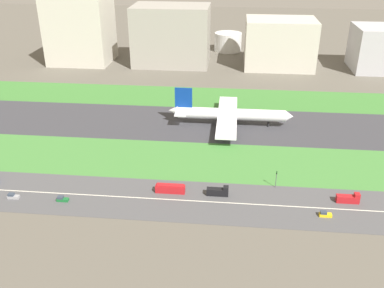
{
  "coord_description": "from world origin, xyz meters",
  "views": [
    {
      "loc": [
        28.57,
        -208.31,
        91.46
      ],
      "look_at": [
        11.27,
        -36.5,
        6.0
      ],
      "focal_mm": 40.09,
      "sensor_mm": 36.0,
      "label": 1
    }
  ],
  "objects_px": {
    "truck_0": "(348,199)",
    "car_0": "(13,196)",
    "airliner": "(228,114)",
    "fuel_tank_centre": "(228,42)",
    "car_2": "(325,214)",
    "car_1": "(62,199)",
    "bus_1": "(170,189)",
    "terminal_building": "(80,30)",
    "fuel_tank_west": "(196,42)",
    "truck_1": "(218,192)",
    "traffic_light": "(276,178)",
    "fuel_tank_east": "(267,43)",
    "hangar_building": "(171,35)",
    "office_tower": "(280,43)",
    "cargo_warehouse": "(384,49)"
  },
  "relations": [
    {
      "from": "bus_1",
      "to": "fuel_tank_east",
      "type": "xyz_separation_m",
      "value": [
        49.76,
        227.0,
        5.56
      ]
    },
    {
      "from": "truck_1",
      "to": "bus_1",
      "type": "bearing_deg",
      "value": 180.0
    },
    {
      "from": "car_0",
      "to": "bus_1",
      "type": "bearing_deg",
      "value": -170.44
    },
    {
      "from": "car_1",
      "to": "hangar_building",
      "type": "height_order",
      "value": "hangar_building"
    },
    {
      "from": "car_1",
      "to": "cargo_warehouse",
      "type": "xyz_separation_m",
      "value": [
        170.71,
        192.0,
        14.75
      ]
    },
    {
      "from": "bus_1",
      "to": "office_tower",
      "type": "bearing_deg",
      "value": 73.04
    },
    {
      "from": "car_2",
      "to": "fuel_tank_east",
      "type": "bearing_deg",
      "value": -88.15
    },
    {
      "from": "truck_1",
      "to": "fuel_tank_east",
      "type": "xyz_separation_m",
      "value": [
        31.04,
        227.0,
        5.71
      ]
    },
    {
      "from": "hangar_building",
      "to": "fuel_tank_west",
      "type": "bearing_deg",
      "value": 72.23
    },
    {
      "from": "truck_1",
      "to": "hangar_building",
      "type": "relative_size",
      "value": 0.15
    },
    {
      "from": "hangar_building",
      "to": "fuel_tank_east",
      "type": "height_order",
      "value": "hangar_building"
    },
    {
      "from": "hangar_building",
      "to": "airliner",
      "type": "bearing_deg",
      "value": -68.04
    },
    {
      "from": "truck_0",
      "to": "car_0",
      "type": "bearing_deg",
      "value": -175.5
    },
    {
      "from": "airliner",
      "to": "cargo_warehouse",
      "type": "distance_m",
      "value": 158.83
    },
    {
      "from": "truck_1",
      "to": "fuel_tank_centre",
      "type": "height_order",
      "value": "fuel_tank_centre"
    },
    {
      "from": "office_tower",
      "to": "fuel_tank_centre",
      "type": "relative_size",
      "value": 2.2
    },
    {
      "from": "truck_0",
      "to": "hangar_building",
      "type": "relative_size",
      "value": 0.15
    },
    {
      "from": "car_1",
      "to": "cargo_warehouse",
      "type": "relative_size",
      "value": 0.1
    },
    {
      "from": "terminal_building",
      "to": "office_tower",
      "type": "bearing_deg",
      "value": 0.0
    },
    {
      "from": "car_0",
      "to": "cargo_warehouse",
      "type": "xyz_separation_m",
      "value": [
        190.17,
        192.0,
        14.75
      ]
    },
    {
      "from": "office_tower",
      "to": "truck_0",
      "type": "bearing_deg",
      "value": -86.17
    },
    {
      "from": "car_2",
      "to": "cargo_warehouse",
      "type": "distance_m",
      "value": 206.07
    },
    {
      "from": "truck_1",
      "to": "fuel_tank_west",
      "type": "height_order",
      "value": "fuel_tank_west"
    },
    {
      "from": "traffic_light",
      "to": "hangar_building",
      "type": "relative_size",
      "value": 0.13
    },
    {
      "from": "car_2",
      "to": "terminal_building",
      "type": "relative_size",
      "value": 0.09
    },
    {
      "from": "airliner",
      "to": "fuel_tank_east",
      "type": "height_order",
      "value": "airliner"
    },
    {
      "from": "office_tower",
      "to": "cargo_warehouse",
      "type": "bearing_deg",
      "value": 0.0
    },
    {
      "from": "car_0",
      "to": "office_tower",
      "type": "height_order",
      "value": "office_tower"
    },
    {
      "from": "fuel_tank_centre",
      "to": "fuel_tank_east",
      "type": "height_order",
      "value": "fuel_tank_centre"
    },
    {
      "from": "car_0",
      "to": "truck_1",
      "type": "xyz_separation_m",
      "value": [
        78.11,
        10.0,
        0.75
      ]
    },
    {
      "from": "truck_1",
      "to": "fuel_tank_west",
      "type": "relative_size",
      "value": 0.42
    },
    {
      "from": "car_2",
      "to": "fuel_tank_west",
      "type": "distance_m",
      "value": 246.75
    },
    {
      "from": "airliner",
      "to": "office_tower",
      "type": "bearing_deg",
      "value": 72.97
    },
    {
      "from": "bus_1",
      "to": "terminal_building",
      "type": "xyz_separation_m",
      "value": [
        -95.91,
        182.0,
        22.84
      ]
    },
    {
      "from": "truck_0",
      "to": "cargo_warehouse",
      "type": "xyz_separation_m",
      "value": [
        63.08,
        182.0,
        14.0
      ]
    },
    {
      "from": "truck_1",
      "to": "office_tower",
      "type": "bearing_deg",
      "value": 78.57
    },
    {
      "from": "airliner",
      "to": "fuel_tank_centre",
      "type": "height_order",
      "value": "airliner"
    },
    {
      "from": "car_0",
      "to": "bus_1",
      "type": "distance_m",
      "value": 60.24
    },
    {
      "from": "hangar_building",
      "to": "office_tower",
      "type": "relative_size",
      "value": 1.12
    },
    {
      "from": "car_2",
      "to": "car_1",
      "type": "bearing_deg",
      "value": 0.0
    },
    {
      "from": "truck_0",
      "to": "fuel_tank_centre",
      "type": "height_order",
      "value": "fuel_tank_centre"
    },
    {
      "from": "terminal_building",
      "to": "truck_1",
      "type": "bearing_deg",
      "value": -57.8
    },
    {
      "from": "fuel_tank_west",
      "to": "cargo_warehouse",
      "type": "bearing_deg",
      "value": -17.61
    },
    {
      "from": "truck_1",
      "to": "traffic_light",
      "type": "bearing_deg",
      "value": 19.55
    },
    {
      "from": "truck_0",
      "to": "terminal_building",
      "type": "distance_m",
      "value": 245.8
    },
    {
      "from": "terminal_building",
      "to": "fuel_tank_west",
      "type": "distance_m",
      "value": 97.7
    },
    {
      "from": "traffic_light",
      "to": "office_tower",
      "type": "bearing_deg",
      "value": 85.31
    },
    {
      "from": "office_tower",
      "to": "car_2",
      "type": "bearing_deg",
      "value": -89.43
    },
    {
      "from": "terminal_building",
      "to": "hangar_building",
      "type": "bearing_deg",
      "value": 0.0
    },
    {
      "from": "office_tower",
      "to": "fuel_tank_west",
      "type": "distance_m",
      "value": 80.95
    }
  ]
}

